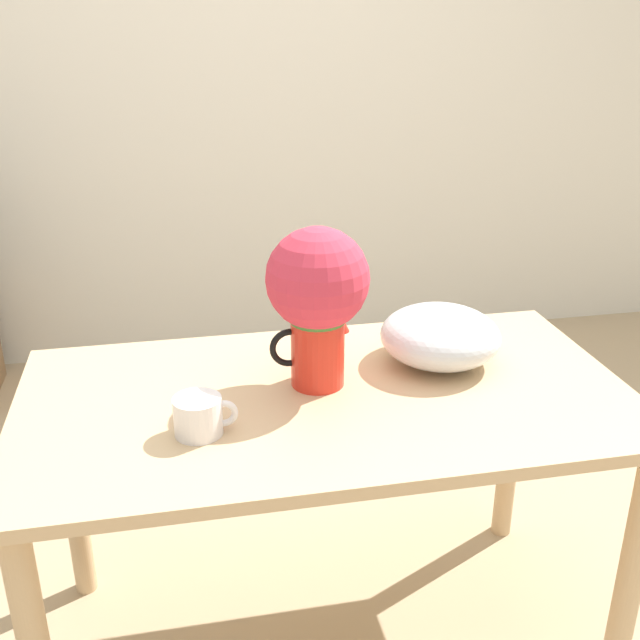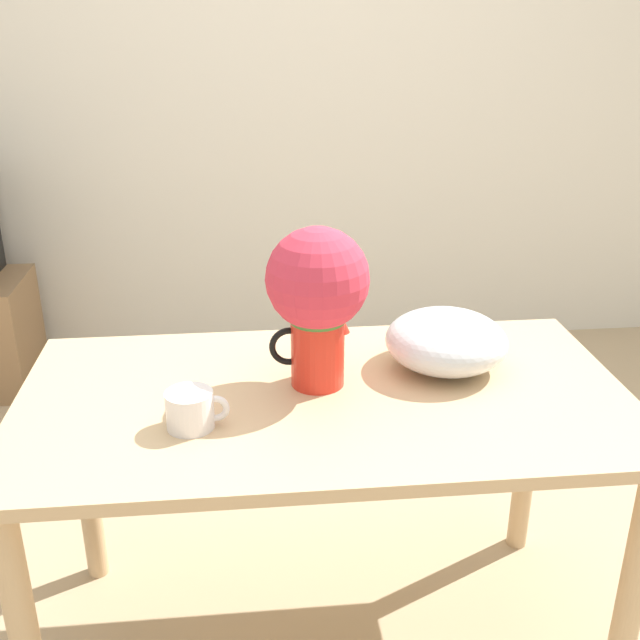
# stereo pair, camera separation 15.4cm
# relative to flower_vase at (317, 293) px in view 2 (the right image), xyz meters

# --- Properties ---
(ground_plane) EXTENTS (12.00, 12.00, 0.00)m
(ground_plane) POSITION_rel_flower_vase_xyz_m (0.03, 0.05, -0.96)
(ground_plane) COLOR tan
(wall_back) EXTENTS (8.00, 0.05, 2.60)m
(wall_back) POSITION_rel_flower_vase_xyz_m (0.03, 1.89, 0.34)
(wall_back) COLOR silver
(wall_back) RESTS_ON ground_plane
(table) EXTENTS (1.40, 0.75, 0.73)m
(table) POSITION_rel_flower_vase_xyz_m (0.01, -0.05, -0.33)
(table) COLOR tan
(table) RESTS_ON ground_plane
(flower_vase) EXTENTS (0.23, 0.23, 0.38)m
(flower_vase) POSITION_rel_flower_vase_xyz_m (0.00, 0.00, 0.00)
(flower_vase) COLOR red
(flower_vase) RESTS_ON table
(coffee_mug) EXTENTS (0.13, 0.10, 0.08)m
(coffee_mug) POSITION_rel_flower_vase_xyz_m (-0.28, -0.17, -0.19)
(coffee_mug) COLOR white
(coffee_mug) RESTS_ON table
(white_bowl) EXTENTS (0.30, 0.30, 0.14)m
(white_bowl) POSITION_rel_flower_vase_xyz_m (0.32, 0.06, -0.16)
(white_bowl) COLOR silver
(white_bowl) RESTS_ON table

